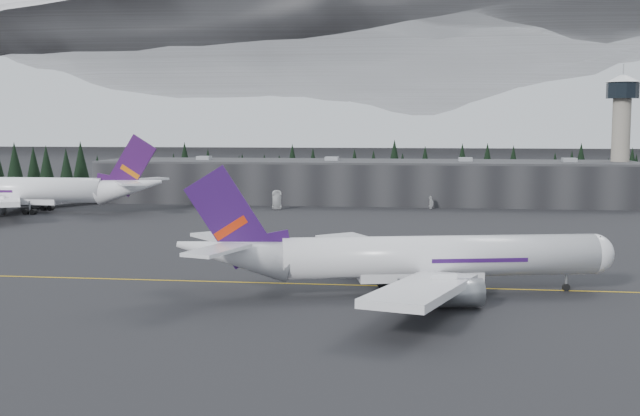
# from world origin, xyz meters

# --- Properties ---
(ground) EXTENTS (1400.00, 1400.00, 0.00)m
(ground) POSITION_xyz_m (0.00, 0.00, 0.00)
(ground) COLOR black
(ground) RESTS_ON ground
(taxiline) EXTENTS (400.00, 0.40, 0.02)m
(taxiline) POSITION_xyz_m (0.00, -2.00, 0.01)
(taxiline) COLOR gold
(taxiline) RESTS_ON ground
(terminal) EXTENTS (160.00, 30.00, 12.60)m
(terminal) POSITION_xyz_m (0.00, 125.00, 6.30)
(terminal) COLOR black
(terminal) RESTS_ON ground
(control_tower) EXTENTS (10.00, 10.00, 37.70)m
(control_tower) POSITION_xyz_m (75.00, 128.00, 23.41)
(control_tower) COLOR gray
(control_tower) RESTS_ON ground
(treeline) EXTENTS (360.00, 20.00, 15.00)m
(treeline) POSITION_xyz_m (0.00, 162.00, 7.50)
(treeline) COLOR black
(treeline) RESTS_ON ground
(mountain_ridge) EXTENTS (4400.00, 900.00, 420.00)m
(mountain_ridge) POSITION_xyz_m (0.00, 1000.00, 0.00)
(mountain_ridge) COLOR white
(mountain_ridge) RESTS_ON ground
(jet_main) EXTENTS (60.64, 55.38, 18.07)m
(jet_main) POSITION_xyz_m (15.00, -7.32, 5.10)
(jet_main) COLOR silver
(jet_main) RESTS_ON ground
(jet_parked) EXTENTS (71.27, 65.84, 20.97)m
(jet_parked) POSITION_xyz_m (-85.91, 84.72, 5.91)
(jet_parked) COLOR white
(jet_parked) RESTS_ON ground
(gse_vehicle_a) EXTENTS (3.31, 5.79, 1.52)m
(gse_vehicle_a) POSITION_xyz_m (-22.36, 99.56, 0.76)
(gse_vehicle_a) COLOR silver
(gse_vehicle_a) RESTS_ON ground
(gse_vehicle_b) EXTENTS (3.79, 1.55, 1.29)m
(gse_vehicle_b) POSITION_xyz_m (19.97, 106.97, 0.64)
(gse_vehicle_b) COLOR silver
(gse_vehicle_b) RESTS_ON ground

